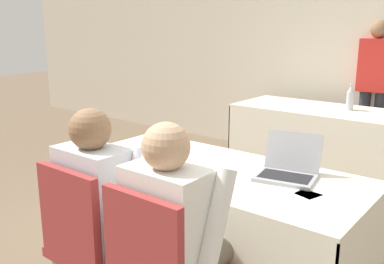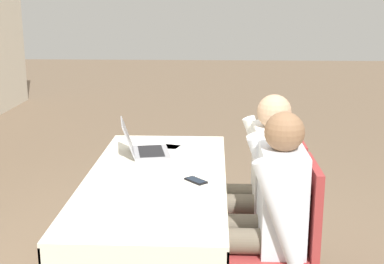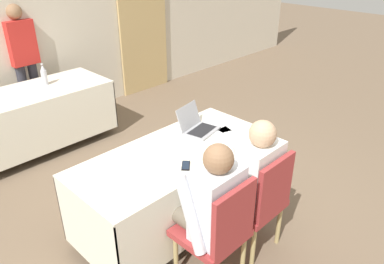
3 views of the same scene
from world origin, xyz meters
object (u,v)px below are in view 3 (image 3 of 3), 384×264
cell_phone (186,166)px  chair_near_right (259,200)px  person_red_shirt (24,59)px  laptop (198,127)px  person_white_shirt (250,177)px  water_bottle (44,75)px  chair_near_left (219,230)px  person_checkered_shirt (208,205)px

cell_phone → chair_near_right: size_ratio=0.15×
chair_near_right → person_red_shirt: bearing=-86.8°
laptop → person_white_shirt: (-0.16, -0.71, -0.13)m
water_bottle → chair_near_left: 2.96m
laptop → person_red_shirt: size_ratio=0.22×
chair_near_right → person_checkered_shirt: person_checkered_shirt is taller
laptop → cell_phone: laptop is taller
chair_near_right → person_checkered_shirt: (-0.48, 0.10, 0.16)m
chair_near_left → person_white_shirt: (0.48, 0.10, 0.16)m
laptop → chair_near_left: 1.07m
chair_near_left → water_bottle: bearing=-94.7°
chair_near_right → chair_near_left: bearing=0.0°
laptop → person_checkered_shirt: person_checkered_shirt is taller
chair_near_left → person_red_shirt: (0.28, 3.54, 0.42)m
chair_near_right → person_red_shirt: (-0.20, 3.54, 0.42)m
cell_phone → chair_near_left: chair_near_left is taller
water_bottle → person_white_shirt: size_ratio=0.22×
person_checkered_shirt → chair_near_right: bearing=167.9°
person_white_shirt → person_red_shirt: (-0.20, 3.44, 0.26)m
person_checkered_shirt → water_bottle: bearing=-94.9°
cell_phone → chair_near_left: (-0.15, -0.47, -0.25)m
person_checkered_shirt → person_red_shirt: 3.46m
chair_near_left → person_red_shirt: size_ratio=0.56×
cell_phone → laptop: bearing=82.7°
chair_near_right → person_red_shirt: size_ratio=0.56×
laptop → chair_near_right: bearing=-112.4°
person_white_shirt → cell_phone: bearing=-47.8°
water_bottle → person_red_shirt: 0.61m
person_red_shirt → person_checkered_shirt: bearing=-98.2°
water_bottle → chair_near_right: size_ratio=0.29×
person_red_shirt → water_bottle: bearing=-97.2°
chair_near_left → person_checkered_shirt: 0.19m
cell_phone → person_white_shirt: bearing=0.0°
cell_phone → person_checkered_shirt: (-0.15, -0.37, -0.09)m
water_bottle → person_red_shirt: size_ratio=0.16×
cell_phone → chair_near_right: bearing=-6.9°
laptop → chair_near_left: bearing=-139.4°
cell_phone → person_red_shirt: (0.13, 3.07, 0.17)m
laptop → person_white_shirt: size_ratio=0.31×
chair_near_left → person_checkered_shirt: size_ratio=0.77×
person_checkered_shirt → laptop: bearing=-132.0°
cell_phone → person_checkered_shirt: bearing=-63.9°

